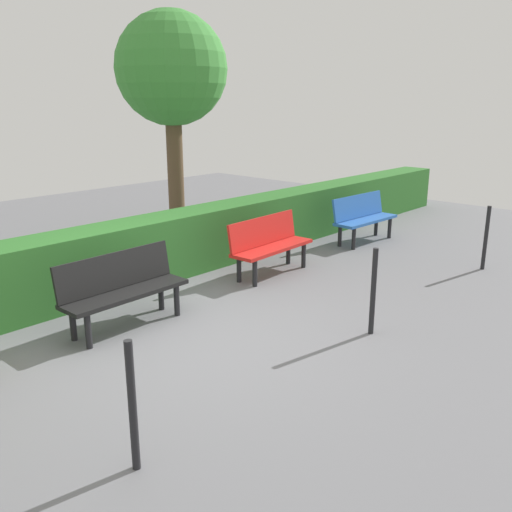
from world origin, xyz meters
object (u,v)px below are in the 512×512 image
bench_blue (363,216)px  bench_black (122,287)px  tree_near (171,71)px  bench_red (269,243)px

bench_blue → bench_black: (5.28, 0.08, 0.00)m
bench_black → tree_near: (-3.31, -3.03, 2.56)m
tree_near → bench_black: bearing=42.5°
bench_red → bench_black: same height
bench_black → tree_near: tree_near is taller
bench_blue → tree_near: (1.97, -2.95, 2.56)m
bench_blue → tree_near: 4.37m
bench_blue → bench_red: same height
bench_black → bench_red: bearing=-179.7°
bench_blue → bench_red: (2.64, 0.01, 0.00)m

